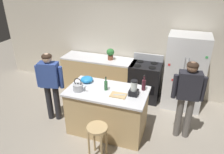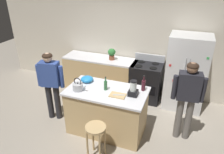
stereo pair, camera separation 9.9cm
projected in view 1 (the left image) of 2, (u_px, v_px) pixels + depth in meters
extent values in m
plane|color=#9E9384|center=(107.00, 129.00, 4.55)|extent=(14.00, 14.00, 0.00)
cube|color=beige|center=(132.00, 43.00, 5.61)|extent=(8.00, 0.10, 2.70)
cube|color=tan|center=(107.00, 112.00, 4.35)|extent=(1.51, 0.82, 0.92)
cube|color=silver|center=(107.00, 91.00, 4.14)|extent=(1.57, 0.88, 0.04)
cube|color=tan|center=(99.00, 75.00, 5.90)|extent=(2.00, 0.64, 0.92)
cube|color=silver|center=(99.00, 59.00, 5.68)|extent=(2.00, 0.64, 0.04)
cube|color=silver|center=(185.00, 72.00, 5.02)|extent=(0.90, 0.70, 1.80)
cylinder|color=#B7BABF|center=(183.00, 75.00, 4.67)|extent=(0.02, 0.02, 0.81)
cylinder|color=#B7BABF|center=(187.00, 75.00, 4.65)|extent=(0.02, 0.02, 0.81)
cube|color=#3FB259|center=(207.00, 57.00, 4.37)|extent=(0.05, 0.01, 0.05)
cube|color=red|center=(173.00, 80.00, 4.82)|extent=(0.05, 0.01, 0.05)
cube|color=red|center=(169.00, 65.00, 4.69)|extent=(0.05, 0.01, 0.05)
cube|color=red|center=(200.00, 79.00, 4.60)|extent=(0.05, 0.01, 0.05)
cube|color=#3FB259|center=(183.00, 71.00, 4.65)|extent=(0.05, 0.01, 0.05)
cube|color=black|center=(145.00, 82.00, 5.49)|extent=(0.76, 0.64, 0.96)
cube|color=black|center=(142.00, 89.00, 5.24)|extent=(0.60, 0.01, 0.24)
cube|color=#B7BABF|center=(148.00, 57.00, 5.48)|extent=(0.76, 0.06, 0.18)
cylinder|color=black|center=(138.00, 66.00, 5.20)|extent=(0.18, 0.18, 0.01)
cylinder|color=black|center=(152.00, 68.00, 5.10)|extent=(0.18, 0.18, 0.01)
cylinder|color=black|center=(140.00, 61.00, 5.45)|extent=(0.18, 0.18, 0.01)
cylinder|color=black|center=(154.00, 63.00, 5.35)|extent=(0.18, 0.18, 0.01)
cylinder|color=#26262B|center=(49.00, 102.00, 4.74)|extent=(0.15, 0.15, 0.84)
cylinder|color=#26262B|center=(57.00, 103.00, 4.72)|extent=(0.15, 0.15, 0.84)
cube|color=#334C99|center=(49.00, 75.00, 4.42)|extent=(0.44, 0.30, 0.54)
cylinder|color=#334C99|center=(38.00, 76.00, 4.47)|extent=(0.11, 0.11, 0.48)
cylinder|color=#334C99|center=(61.00, 77.00, 4.42)|extent=(0.11, 0.11, 0.48)
sphere|color=#D8AD8C|center=(47.00, 58.00, 4.26)|extent=(0.24, 0.24, 0.20)
ellipsoid|color=#332319|center=(47.00, 56.00, 4.25)|extent=(0.25, 0.25, 0.12)
cylinder|color=#66605B|center=(188.00, 118.00, 4.17)|extent=(0.14, 0.14, 0.90)
cylinder|color=#66605B|center=(179.00, 117.00, 4.21)|extent=(0.14, 0.14, 0.90)
cube|color=#26262D|center=(189.00, 85.00, 3.88)|extent=(0.42, 0.27, 0.53)
cylinder|color=#26262D|center=(203.00, 89.00, 3.85)|extent=(0.10, 0.10, 0.48)
cylinder|color=#26262D|center=(175.00, 86.00, 3.94)|extent=(0.10, 0.10, 0.48)
sphere|color=#8C664C|center=(193.00, 67.00, 3.71)|extent=(0.22, 0.22, 0.20)
ellipsoid|color=#332319|center=(193.00, 65.00, 3.70)|extent=(0.23, 0.23, 0.12)
cylinder|color=tan|center=(97.00, 128.00, 3.59)|extent=(0.36, 0.36, 0.04)
cylinder|color=tan|center=(89.00, 146.00, 3.68)|extent=(0.04, 0.04, 0.64)
cylinder|color=tan|center=(101.00, 149.00, 3.61)|extent=(0.04, 0.04, 0.64)
cylinder|color=tan|center=(94.00, 137.00, 3.87)|extent=(0.04, 0.04, 0.64)
cylinder|color=tan|center=(106.00, 140.00, 3.81)|extent=(0.04, 0.04, 0.64)
cylinder|color=brown|center=(110.00, 57.00, 5.55)|extent=(0.14, 0.14, 0.12)
ellipsoid|color=#337A38|center=(110.00, 52.00, 5.49)|extent=(0.20, 0.20, 0.18)
cube|color=black|center=(134.00, 93.00, 3.95)|extent=(0.17, 0.17, 0.10)
cylinder|color=silver|center=(134.00, 86.00, 3.89)|extent=(0.12, 0.12, 0.18)
cylinder|color=black|center=(134.00, 81.00, 3.84)|extent=(0.12, 0.12, 0.02)
cylinder|color=#471923|center=(144.00, 85.00, 4.10)|extent=(0.08, 0.08, 0.21)
cylinder|color=#471923|center=(144.00, 78.00, 4.03)|extent=(0.03, 0.03, 0.09)
cylinder|color=black|center=(144.00, 76.00, 4.01)|extent=(0.03, 0.03, 0.02)
cylinder|color=#2D6638|center=(106.00, 86.00, 4.11)|extent=(0.07, 0.07, 0.18)
cylinder|color=#2D6638|center=(106.00, 80.00, 4.05)|extent=(0.03, 0.03, 0.08)
cylinder|color=black|center=(106.00, 77.00, 4.03)|extent=(0.03, 0.03, 0.02)
ellipsoid|color=#268CD8|center=(87.00, 79.00, 4.42)|extent=(0.26, 0.26, 0.12)
cylinder|color=#B7BABF|center=(78.00, 87.00, 4.09)|extent=(0.20, 0.20, 0.14)
sphere|color=black|center=(78.00, 83.00, 4.05)|extent=(0.03, 0.03, 0.03)
cylinder|color=#B7BABF|center=(84.00, 88.00, 4.04)|extent=(0.09, 0.03, 0.08)
torus|color=black|center=(78.00, 82.00, 4.04)|extent=(0.16, 0.02, 0.16)
cube|color=tan|center=(118.00, 95.00, 3.95)|extent=(0.30, 0.20, 0.02)
cube|color=#B7BABF|center=(119.00, 95.00, 3.93)|extent=(0.22, 0.09, 0.01)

